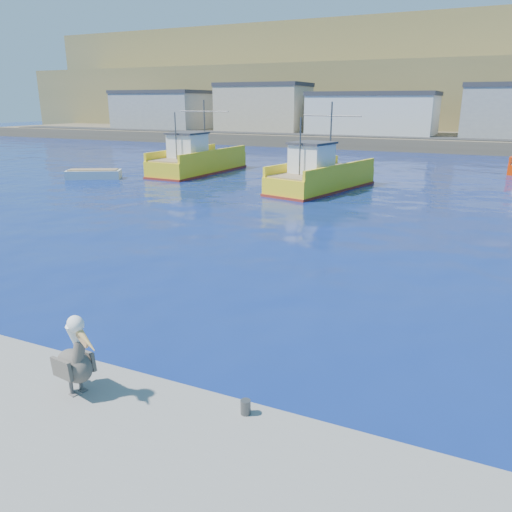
% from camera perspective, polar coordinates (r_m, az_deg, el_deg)
% --- Properties ---
extents(ground, '(260.00, 260.00, 0.00)m').
position_cam_1_polar(ground, '(14.31, -6.08, -9.15)').
color(ground, '#071555').
rests_on(ground, ground).
extents(dock_bollards, '(36.20, 0.20, 0.30)m').
position_cam_1_polar(dock_bollards, '(11.25, -12.58, -13.60)').
color(dock_bollards, '#4C4C4C').
rests_on(dock_bollards, dock).
extents(far_shore, '(200.00, 81.00, 24.00)m').
position_cam_1_polar(far_shore, '(120.35, 22.73, 17.27)').
color(far_shore, brown).
rests_on(far_shore, ground).
extents(trawler_yellow_a, '(5.22, 11.59, 6.53)m').
position_cam_1_polar(trawler_yellow_a, '(47.06, -6.75, 10.69)').
color(trawler_yellow_a, yellow).
rests_on(trawler_yellow_a, ground).
extents(trawler_yellow_b, '(5.95, 10.88, 6.39)m').
position_cam_1_polar(trawler_yellow_b, '(37.80, 7.33, 8.99)').
color(trawler_yellow_b, yellow).
rests_on(trawler_yellow_b, ground).
extents(skiff_left, '(4.69, 3.56, 0.98)m').
position_cam_1_polar(skiff_left, '(45.31, -18.05, 8.79)').
color(skiff_left, silver).
rests_on(skiff_left, ground).
extents(pelican, '(1.46, 0.84, 1.81)m').
position_cam_1_polar(pelican, '(11.08, -19.98, -11.10)').
color(pelican, '#595451').
rests_on(pelican, dock).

